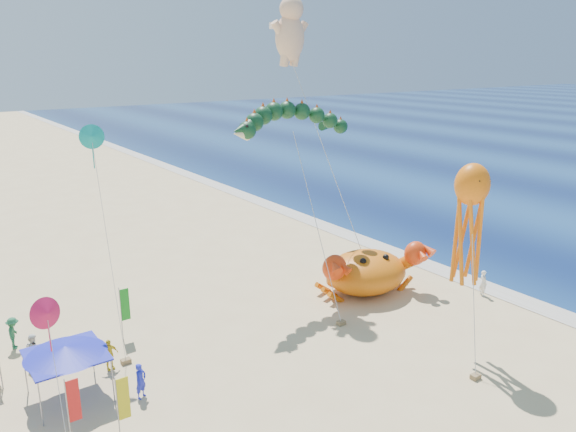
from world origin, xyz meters
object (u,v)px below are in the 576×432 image
at_px(dragon_kite, 291,125).
at_px(octopus_kite, 470,215).
at_px(crab_inflatable, 367,271).
at_px(cherub_kite, 291,29).
at_px(canopy_blue, 65,351).

distance_m(dragon_kite, octopus_kite, 13.76).
xyz_separation_m(dragon_kite, octopus_kite, (2.03, -13.13, -3.55)).
xyz_separation_m(crab_inflatable, cherub_kite, (-1.76, 6.56, 15.86)).
height_order(dragon_kite, cherub_kite, cherub_kite).
height_order(crab_inflatable, dragon_kite, dragon_kite).
bearing_deg(dragon_kite, octopus_kite, -81.21).
relative_size(dragon_kite, canopy_blue, 3.31).
bearing_deg(dragon_kite, cherub_kite, 55.57).
height_order(dragon_kite, octopus_kite, dragon_kite).
relative_size(dragon_kite, octopus_kite, 1.19).
height_order(crab_inflatable, octopus_kite, octopus_kite).
distance_m(dragon_kite, canopy_blue, 19.83).
bearing_deg(canopy_blue, octopus_kite, -21.90).
height_order(cherub_kite, canopy_blue, cherub_kite).
distance_m(dragon_kite, cherub_kite, 6.65).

